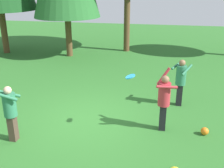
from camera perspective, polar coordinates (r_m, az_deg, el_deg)
The scene contains 6 objects.
ground_plane at distance 8.75m, azimuth -5.18°, elevation -7.26°, with size 40.00×40.00×0.00m, color #2D6B28.
person_thrower at distance 7.87m, azimuth 10.69°, elevation -2.90°, with size 0.59×0.59×1.83m.
person_catcher at distance 7.71m, azimuth -20.29°, elevation -4.92°, with size 0.66×0.63×1.56m.
person_bystander at distance 9.58m, azimuth 14.02°, elevation 1.05°, with size 0.71×0.73×1.63m.
frisbee at distance 7.43m, azimuth 3.80°, elevation 1.56°, with size 0.31×0.32×0.12m.
ball_orange at distance 8.28m, azimuth 18.60°, elevation -9.22°, with size 0.22×0.22×0.22m, color orange.
Camera 1 is at (2.16, -7.42, 4.10)m, focal length 44.25 mm.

